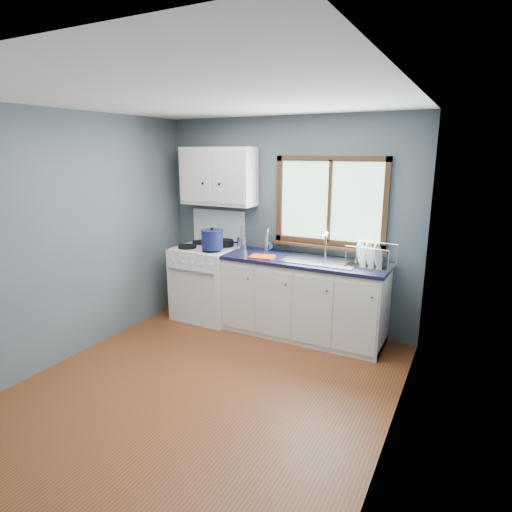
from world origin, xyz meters
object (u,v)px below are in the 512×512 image
at_px(skillet, 224,242).
at_px(sink, 319,266).
at_px(stockpot, 212,239).
at_px(utensil_crock, 242,243).
at_px(base_cabinets, 303,302).
at_px(thermos, 267,239).
at_px(gas_range, 208,280).
at_px(dish_rack, 370,260).

bearing_deg(skillet, sink, -24.31).
relative_size(skillet, stockpot, 1.30).
bearing_deg(utensil_crock, base_cabinets, -6.25).
height_order(base_cabinets, utensil_crock, utensil_crock).
relative_size(stockpot, thermos, 1.12).
xyz_separation_m(gas_range, thermos, (0.74, 0.21, 0.56)).
bearing_deg(dish_rack, thermos, 179.21).
relative_size(base_cabinets, utensil_crock, 4.49).
bearing_deg(sink, base_cabinets, 179.87).
bearing_deg(sink, gas_range, -179.29).
bearing_deg(base_cabinets, dish_rack, 4.53).
bearing_deg(utensil_crock, gas_range, -166.12).
height_order(skillet, dish_rack, dish_rack).
bearing_deg(skillet, gas_range, -161.11).
relative_size(gas_range, sink, 1.62).
bearing_deg(gas_range, stockpot, -40.14).
xyz_separation_m(gas_range, base_cabinets, (1.31, 0.02, -0.08)).
relative_size(base_cabinets, dish_rack, 3.72).
distance_m(sink, stockpot, 1.32).
height_order(stockpot, utensil_crock, utensil_crock).
bearing_deg(dish_rack, sink, -168.91).
relative_size(base_cabinets, stockpot, 6.04).
bearing_deg(skillet, stockpot, -103.99).
height_order(sink, dish_rack, sink).
xyz_separation_m(gas_range, stockpot, (0.20, -0.17, 0.58)).
bearing_deg(thermos, base_cabinets, -18.41).
bearing_deg(sink, skillet, 174.95).
distance_m(gas_range, stockpot, 0.64).
xyz_separation_m(utensil_crock, thermos, (0.29, 0.10, 0.05)).
xyz_separation_m(gas_range, sink, (1.49, 0.02, 0.37)).
height_order(gas_range, dish_rack, gas_range).
bearing_deg(utensil_crock, sink, -5.19).
xyz_separation_m(base_cabinets, dish_rack, (0.72, 0.06, 0.57)).
height_order(base_cabinets, sink, sink).
height_order(gas_range, stockpot, gas_range).
height_order(sink, stockpot, stockpot).
bearing_deg(stockpot, utensil_crock, 47.74).
distance_m(thermos, dish_rack, 1.30).
distance_m(utensil_crock, dish_rack, 1.57).
xyz_separation_m(skillet, dish_rack, (1.86, -0.06, -0.00)).
xyz_separation_m(skillet, utensil_crock, (0.28, -0.02, 0.02)).
bearing_deg(base_cabinets, gas_range, -179.18).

